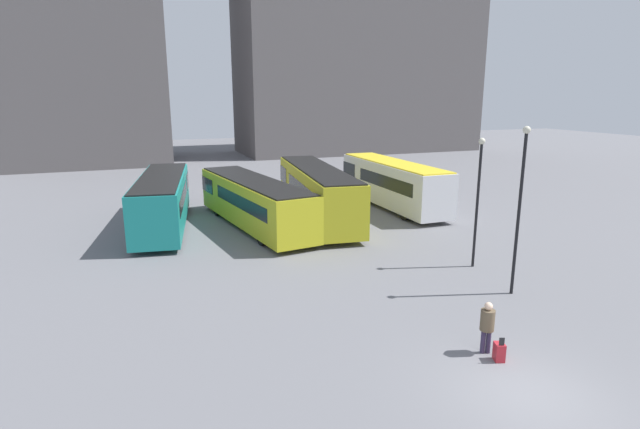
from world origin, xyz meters
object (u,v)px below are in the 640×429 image
at_px(bus_1, 253,200).
at_px(lamp_post_1, 478,193).
at_px(traveler, 487,323).
at_px(bus_2, 317,191).
at_px(lamp_post_0, 520,200).
at_px(bus_0, 163,199).
at_px(bus_3, 392,182).
at_px(suitcase, 499,352).

relative_size(bus_1, lamp_post_1, 2.14).
bearing_deg(bus_1, traveler, -178.29).
height_order(bus_2, lamp_post_0, lamp_post_0).
bearing_deg(bus_0, lamp_post_0, -133.46).
relative_size(bus_3, suitcase, 14.51).
bearing_deg(bus_3, lamp_post_1, 168.54).
distance_m(bus_2, lamp_post_0, 14.33).
xyz_separation_m(suitcase, lamp_post_1, (4.48, 7.01, 3.10)).
relative_size(bus_1, bus_3, 1.08).
xyz_separation_m(bus_3, traveler, (-7.11, -18.60, -0.74)).
bearing_deg(bus_0, bus_1, -100.03).
relative_size(bus_3, traveler, 7.00).
xyz_separation_m(bus_0, suitcase, (7.93, -19.17, -1.36)).
height_order(suitcase, lamp_post_0, lamp_post_0).
height_order(bus_3, suitcase, bus_3).
bearing_deg(suitcase, bus_2, 17.07).
distance_m(traveler, lamp_post_0, 5.90).
bearing_deg(suitcase, lamp_post_1, -12.13).
bearing_deg(lamp_post_1, lamp_post_0, -100.67).
relative_size(suitcase, lamp_post_0, 0.12).
bearing_deg(bus_0, traveler, -148.35).
relative_size(bus_0, bus_2, 0.90).
relative_size(bus_0, lamp_post_0, 1.79).
relative_size(bus_0, bus_1, 0.94).
bearing_deg(lamp_post_0, lamp_post_1, 79.33).
relative_size(bus_0, lamp_post_1, 2.00).
xyz_separation_m(bus_1, suitcase, (3.00, -17.49, -1.25)).
relative_size(bus_2, traveler, 7.87).
height_order(traveler, suitcase, traveler).
bearing_deg(suitcase, bus_0, 42.95).
bearing_deg(lamp_post_0, traveler, -139.65).
distance_m(bus_0, traveler, 20.26).
bearing_deg(lamp_post_1, bus_3, 78.08).
distance_m(lamp_post_0, lamp_post_1, 3.20).
height_order(bus_0, traveler, bus_0).
height_order(bus_0, lamp_post_1, lamp_post_1).
height_order(suitcase, lamp_post_1, lamp_post_1).
bearing_deg(lamp_post_1, bus_1, 125.53).
xyz_separation_m(lamp_post_0, lamp_post_1, (0.59, 3.12, -0.36)).
distance_m(bus_1, lamp_post_1, 13.02).
bearing_deg(lamp_post_1, bus_0, 135.57).
height_order(bus_0, lamp_post_0, lamp_post_0).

